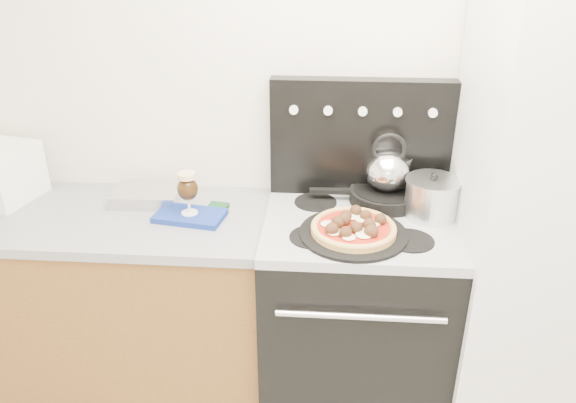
# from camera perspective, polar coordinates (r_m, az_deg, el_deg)

# --- Properties ---
(room_shell) EXTENTS (3.52, 3.01, 2.52)m
(room_shell) POSITION_cam_1_polar(r_m,az_deg,el_deg) (1.32, 6.11, -7.05)
(room_shell) COLOR beige
(room_shell) RESTS_ON ground
(base_cabinet) EXTENTS (1.45, 0.60, 0.86)m
(base_cabinet) POSITION_cam_1_polar(r_m,az_deg,el_deg) (2.71, -17.77, -9.97)
(base_cabinet) COLOR brown
(base_cabinet) RESTS_ON ground
(countertop) EXTENTS (1.48, 0.63, 0.04)m
(countertop) POSITION_cam_1_polar(r_m,az_deg,el_deg) (2.48, -19.16, -1.49)
(countertop) COLOR gray
(countertop) RESTS_ON base_cabinet
(stove_body) EXTENTS (0.76, 0.65, 0.88)m
(stove_body) POSITION_cam_1_polar(r_m,az_deg,el_deg) (2.51, 6.67, -11.67)
(stove_body) COLOR black
(stove_body) RESTS_ON ground
(cooktop) EXTENTS (0.76, 0.65, 0.04)m
(cooktop) POSITION_cam_1_polar(r_m,az_deg,el_deg) (2.26, 7.26, -2.39)
(cooktop) COLOR #ADADB2
(cooktop) RESTS_ON stove_body
(backguard) EXTENTS (0.76, 0.08, 0.50)m
(backguard) POSITION_cam_1_polar(r_m,az_deg,el_deg) (2.40, 7.37, 6.43)
(backguard) COLOR black
(backguard) RESTS_ON cooktop
(fridge) EXTENTS (0.64, 0.68, 1.90)m
(fridge) POSITION_cam_1_polar(r_m,az_deg,el_deg) (2.36, 24.56, -2.02)
(fridge) COLOR silver
(fridge) RESTS_ON ground
(foil_sheet) EXTENTS (0.29, 0.21, 0.06)m
(foil_sheet) POSITION_cam_1_polar(r_m,az_deg,el_deg) (2.50, -14.10, 0.62)
(foil_sheet) COLOR silver
(foil_sheet) RESTS_ON countertop
(oven_mitt) EXTENTS (0.30, 0.20, 0.02)m
(oven_mitt) POSITION_cam_1_polar(r_m,az_deg,el_deg) (2.32, -9.93, -1.44)
(oven_mitt) COLOR navy
(oven_mitt) RESTS_ON countertop
(beer_glass) EXTENTS (0.08, 0.08, 0.18)m
(beer_glass) POSITION_cam_1_polar(r_m,az_deg,el_deg) (2.28, -10.13, 0.84)
(beer_glass) COLOR black
(beer_glass) RESTS_ON oven_mitt
(pizza_pan) EXTENTS (0.53, 0.53, 0.01)m
(pizza_pan) POSITION_cam_1_polar(r_m,az_deg,el_deg) (2.14, 6.65, -3.25)
(pizza_pan) COLOR black
(pizza_pan) RESTS_ON cooktop
(pizza) EXTENTS (0.38, 0.38, 0.05)m
(pizza) POSITION_cam_1_polar(r_m,az_deg,el_deg) (2.13, 6.69, -2.56)
(pizza) COLOR tan
(pizza) RESTS_ON pizza_pan
(skillet) EXTENTS (0.32, 0.32, 0.05)m
(skillet) POSITION_cam_1_polar(r_m,az_deg,el_deg) (2.41, 9.86, 0.57)
(skillet) COLOR black
(skillet) RESTS_ON cooktop
(tea_kettle) EXTENTS (0.22, 0.22, 0.21)m
(tea_kettle) POSITION_cam_1_polar(r_m,az_deg,el_deg) (2.36, 10.10, 3.47)
(tea_kettle) COLOR silver
(tea_kettle) RESTS_ON skillet
(stock_pot) EXTENTS (0.25, 0.25, 0.15)m
(stock_pot) POSITION_cam_1_polar(r_m,az_deg,el_deg) (2.31, 14.36, 0.26)
(stock_pot) COLOR silver
(stock_pot) RESTS_ON cooktop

